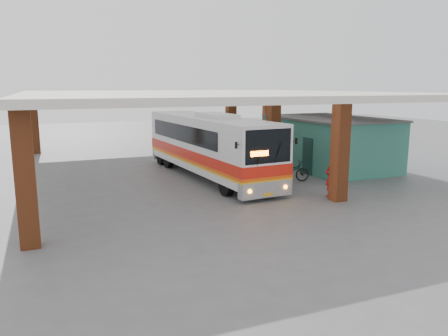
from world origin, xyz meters
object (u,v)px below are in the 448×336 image
(coach_bus, at_px, (209,145))
(motorcycle, at_px, (289,171))
(red_chair, at_px, (249,152))
(pedestrian, at_px, (331,177))

(coach_bus, bearing_deg, motorcycle, -43.51)
(coach_bus, height_order, red_chair, coach_bus)
(coach_bus, relative_size, motorcycle, 5.77)
(motorcycle, xyz_separation_m, red_chair, (1.40, 7.85, -0.16))
(coach_bus, xyz_separation_m, pedestrian, (3.62, -6.30, -0.88))
(motorcycle, distance_m, pedestrian, 3.48)
(motorcycle, height_order, red_chair, motorcycle)
(coach_bus, bearing_deg, pedestrian, -64.58)
(motorcycle, relative_size, red_chair, 2.43)
(pedestrian, bearing_deg, red_chair, -100.57)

